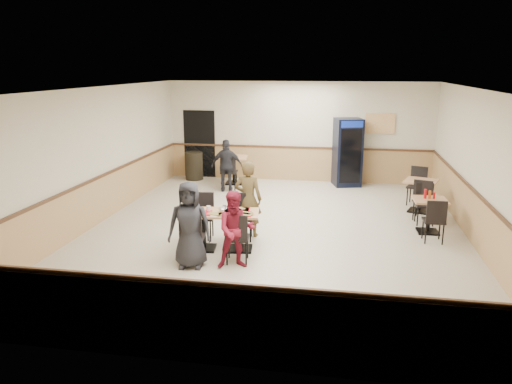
% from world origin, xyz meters
% --- Properties ---
extents(ground, '(10.00, 10.00, 0.00)m').
position_xyz_m(ground, '(0.00, 0.00, 0.00)').
color(ground, beige).
rests_on(ground, ground).
extents(room_shell, '(10.00, 10.00, 10.00)m').
position_xyz_m(room_shell, '(1.78, 2.55, 0.58)').
color(room_shell, silver).
rests_on(room_shell, ground).
extents(main_table, '(1.48, 0.87, 0.75)m').
position_xyz_m(main_table, '(-0.86, -1.25, 0.50)').
color(main_table, black).
rests_on(main_table, ground).
extents(main_chairs, '(1.44, 1.79, 0.95)m').
position_xyz_m(main_chairs, '(-0.91, -1.26, 0.48)').
color(main_chairs, black).
rests_on(main_chairs, ground).
extents(diner_woman_left, '(0.81, 0.58, 1.53)m').
position_xyz_m(diner_woman_left, '(-1.20, -2.15, 0.77)').
color(diner_woman_left, black).
rests_on(diner_woman_left, ground).
extents(diner_woman_right, '(0.79, 0.70, 1.38)m').
position_xyz_m(diner_woman_right, '(-0.40, -2.05, 0.69)').
color(diner_woman_right, maroon).
rests_on(diner_woman_right, ground).
extents(diner_man_opposite, '(0.60, 0.43, 1.57)m').
position_xyz_m(diner_man_opposite, '(-0.51, -0.35, 0.79)').
color(diner_man_opposite, brown).
rests_on(diner_man_opposite, ground).
extents(lone_diner, '(0.91, 0.50, 1.47)m').
position_xyz_m(lone_diner, '(-1.82, 3.27, 0.73)').
color(lone_diner, black).
rests_on(lone_diner, ground).
extents(tabletop_clutter, '(1.27, 0.71, 0.12)m').
position_xyz_m(tabletop_clutter, '(-0.77, -1.28, 0.77)').
color(tabletop_clutter, '#B50C1D').
rests_on(tabletop_clutter, main_table).
extents(side_table_near, '(0.70, 0.70, 0.73)m').
position_xyz_m(side_table_near, '(3.21, 0.50, 0.49)').
color(side_table_near, black).
rests_on(side_table_near, ground).
extents(side_table_near_chair_south, '(0.44, 0.44, 0.92)m').
position_xyz_m(side_table_near_chair_south, '(3.21, -0.08, 0.46)').
color(side_table_near_chair_south, black).
rests_on(side_table_near_chair_south, ground).
extents(side_table_near_chair_north, '(0.44, 0.44, 0.92)m').
position_xyz_m(side_table_near_chair_north, '(3.21, 1.09, 0.46)').
color(side_table_near_chair_north, black).
rests_on(side_table_near_chair_north, ground).
extents(side_table_far, '(0.93, 0.93, 0.78)m').
position_xyz_m(side_table_far, '(3.24, 2.09, 0.52)').
color(side_table_far, black).
rests_on(side_table_far, ground).
extents(side_table_far_chair_south, '(0.58, 0.58, 0.99)m').
position_xyz_m(side_table_far_chair_south, '(3.24, 1.47, 0.49)').
color(side_table_far_chair_south, black).
rests_on(side_table_far_chair_south, ground).
extents(side_table_far_chair_north, '(0.58, 0.58, 0.99)m').
position_xyz_m(side_table_far_chair_north, '(3.24, 2.71, 0.49)').
color(side_table_far_chair_north, black).
rests_on(side_table_far_chair_north, ground).
extents(condiment_caddy, '(0.23, 0.06, 0.20)m').
position_xyz_m(condiment_caddy, '(3.18, 0.55, 0.82)').
color(condiment_caddy, red).
rests_on(condiment_caddy, side_table_near).
extents(back_table, '(0.84, 0.84, 0.82)m').
position_xyz_m(back_table, '(-1.82, 4.20, 0.55)').
color(back_table, black).
rests_on(back_table, ground).
extents(back_table_chair_lone, '(0.53, 0.53, 1.04)m').
position_xyz_m(back_table_chair_lone, '(-1.82, 3.54, 0.52)').
color(back_table_chair_lone, black).
rests_on(back_table_chair_lone, ground).
extents(pepsi_cooler, '(0.91, 0.91, 1.97)m').
position_xyz_m(pepsi_cooler, '(1.49, 4.59, 0.99)').
color(pepsi_cooler, black).
rests_on(pepsi_cooler, ground).
extents(trash_bin, '(0.54, 0.54, 0.86)m').
position_xyz_m(trash_bin, '(-3.17, 4.55, 0.43)').
color(trash_bin, black).
rests_on(trash_bin, ground).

